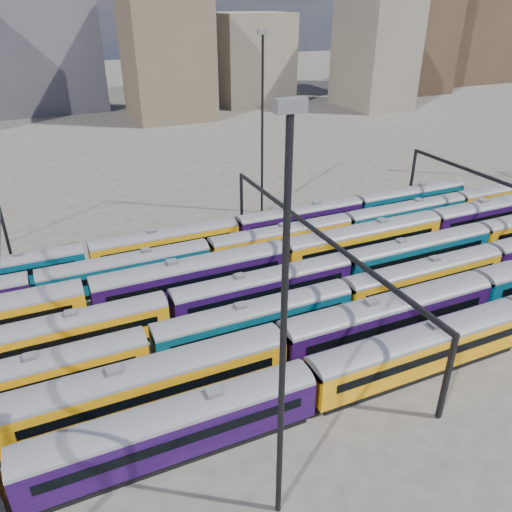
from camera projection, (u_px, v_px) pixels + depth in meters
name	position (u px, v px, depth m)	size (l,w,h in m)	color
ground	(227.00, 315.00, 51.69)	(500.00, 500.00, 0.00)	#413D37
rake_0	(173.00, 425.00, 34.71)	(151.33, 3.16, 5.33)	black
rake_1	(151.00, 380.00, 38.57)	(112.36, 3.29, 5.55)	black
rake_2	(345.00, 294.00, 50.43)	(119.79, 2.92, 4.92)	black
rake_3	(169.00, 307.00, 48.32)	(120.94, 2.95, 4.96)	black
rake_4	(87.00, 295.00, 49.75)	(131.53, 3.21, 5.41)	black
rake_5	(209.00, 251.00, 59.23)	(116.01, 2.83, 4.76)	black
rake_6	(87.00, 255.00, 58.46)	(113.55, 2.77, 4.65)	black
gantry_1	(0.00, 302.00, 41.32)	(0.35, 40.35, 8.03)	black
gantry_2	(314.00, 239.00, 52.20)	(0.35, 40.35, 8.03)	black
mast_2	(283.00, 332.00, 25.62)	(1.40, 0.50, 25.60)	black
mast_3	(262.00, 120.00, 70.17)	(1.40, 0.50, 25.60)	black
skyline	(404.00, 27.00, 165.82)	(399.22, 60.48, 50.03)	#665B4C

